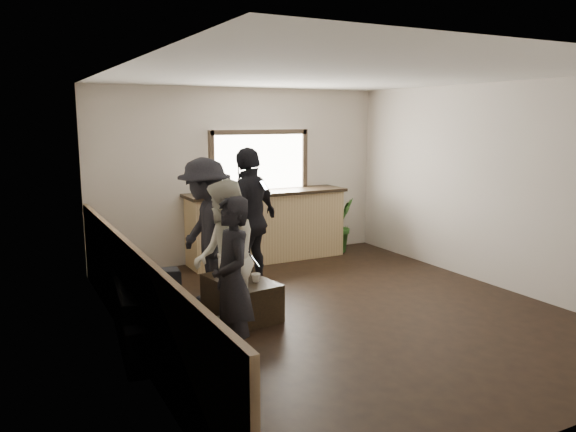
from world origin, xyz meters
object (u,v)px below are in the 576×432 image
bar_counter (266,222)px  person_d (250,220)px  person_b (224,259)px  person_c (206,232)px  sofa (157,305)px  cup_a (225,275)px  cup_b (256,278)px  coffee_table (241,297)px  person_a (232,282)px  potted_plant (340,225)px

bar_counter → person_d: bearing=-123.0°
person_b → person_c: person_c is taller
sofa → cup_a: sofa is taller
bar_counter → cup_b: (-1.31, -2.44, -0.15)m
sofa → person_c: size_ratio=1.19×
sofa → cup_b: size_ratio=20.52×
sofa → person_d: size_ratio=1.13×
sofa → coffee_table: (1.03, 0.09, -0.10)m
person_b → coffee_table: bearing=156.4°
cup_b → person_a: size_ratio=0.07×
bar_counter → coffee_table: 2.70m
person_a → person_b: (0.20, 0.71, 0.04)m
cup_b → person_b: person_b is taller
cup_b → person_a: 1.25m
person_b → person_c: bearing=-173.7°
bar_counter → person_c: bar_counter is taller
cup_a → person_c: 0.68m
potted_plant → person_b: (-3.20, -2.65, 0.37)m
bar_counter → person_b: (-1.80, -2.72, 0.20)m
cup_a → cup_b: size_ratio=1.10×
coffee_table → person_a: bearing=-116.3°
potted_plant → coffee_table: bearing=-142.2°
coffee_table → cup_b: size_ratio=9.32×
bar_counter → cup_b: bar_counter is taller
sofa → person_b: 0.91m
potted_plant → person_a: (-3.40, -3.36, 0.33)m
sofa → potted_plant: (3.85, 2.28, 0.15)m
person_d → person_a: bearing=29.0°
person_a → cup_a: bearing=168.4°
coffee_table → person_a: person_a is taller
coffee_table → cup_b: cup_b is taller
sofa → person_d: 1.93m
person_b → person_a: bearing=-0.0°
cup_b → person_a: bearing=-124.9°
cup_a → person_d: person_d is taller
bar_counter → coffee_table: bearing=-122.1°
cup_a → person_d: 1.12m
bar_counter → person_d: (-0.91, -1.40, 0.33)m
potted_plant → person_c: (-3.01, -1.55, 0.45)m
sofa → cup_a: 0.91m
coffee_table → person_a: (-0.58, -1.17, 0.58)m
cup_a → potted_plant: (2.98, 2.08, -0.02)m
sofa → person_d: (1.54, 0.96, 0.65)m
person_b → person_d: size_ratio=0.87×
bar_counter → person_b: size_ratio=1.60×
person_b → person_d: 1.60m
cup_b → person_b: (-0.49, -0.28, 0.35)m
person_a → person_b: bearing=170.7°
person_a → person_c: 1.85m
coffee_table → cup_a: (-0.16, 0.11, 0.27)m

